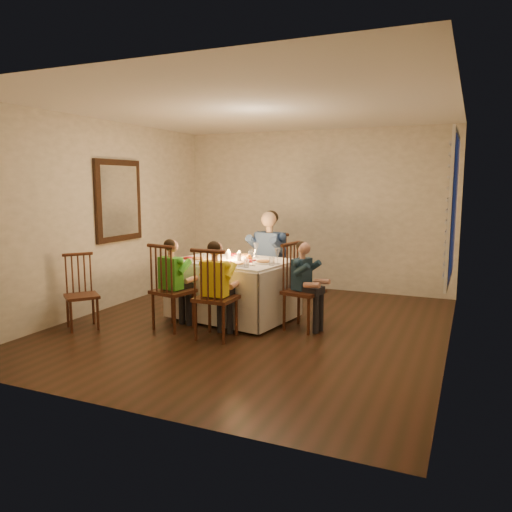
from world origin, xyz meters
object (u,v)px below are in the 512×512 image
at_px(chair_extra, 83,328).
at_px(adult, 269,306).
at_px(chair_end, 303,329).
at_px(serving_bowl, 215,253).
at_px(dining_table, 233,277).
at_px(child_green, 174,328).
at_px(child_yellow, 216,338).
at_px(chair_near_right, 216,338).
at_px(chair_near_left, 174,328).
at_px(chair_adult, 269,306).
at_px(child_teal, 303,329).

relative_size(chair_extra, adult, 0.67).
height_order(chair_end, serving_bowl, serving_bowl).
relative_size(dining_table, child_green, 1.49).
xyz_separation_m(adult, child_yellow, (0.02, -1.62, 0.00)).
height_order(dining_table, child_green, dining_table).
distance_m(chair_end, chair_extra, 2.67).
relative_size(chair_near_right, chair_extra, 1.15).
height_order(adult, child_yellow, adult).
xyz_separation_m(chair_near_right, chair_extra, (-1.66, -0.31, 0.00)).
relative_size(adult, child_green, 1.25).
bearing_deg(adult, serving_bowl, -130.91).
distance_m(chair_near_left, child_yellow, 0.66).
bearing_deg(chair_adult, chair_end, -33.44).
xyz_separation_m(chair_near_left, chair_end, (1.45, 0.60, 0.00)).
bearing_deg(dining_table, chair_extra, -131.70).
bearing_deg(chair_end, adult, 53.21).
height_order(dining_table, chair_extra, dining_table).
height_order(chair_near_right, chair_extra, chair_near_right).
distance_m(chair_near_right, serving_bowl, 1.57).
xyz_separation_m(chair_end, serving_bowl, (-1.44, 0.46, 0.79)).
bearing_deg(child_green, serving_bowl, -79.40).
relative_size(child_yellow, child_teal, 1.05).
height_order(child_yellow, serving_bowl, serving_bowl).
distance_m(dining_table, chair_adult, 0.96).
height_order(dining_table, adult, dining_table).
distance_m(chair_end, child_teal, 0.00).
distance_m(dining_table, child_yellow, 1.04).
bearing_deg(child_yellow, chair_adult, -89.82).
bearing_deg(chair_near_left, dining_table, -110.29).
xyz_separation_m(chair_near_right, child_green, (-0.65, 0.12, 0.00)).
bearing_deg(chair_end, child_yellow, 143.38).
height_order(chair_near_left, chair_end, same).
bearing_deg(child_yellow, chair_near_right, 180.00).
bearing_deg(serving_bowl, chair_near_left, -90.42).
bearing_deg(adult, chair_near_right, -75.07).
relative_size(chair_end, child_yellow, 0.94).
distance_m(chair_adult, child_yellow, 1.63).
bearing_deg(dining_table, child_green, -111.84).
xyz_separation_m(child_yellow, serving_bowl, (-0.64, 1.19, 0.79)).
bearing_deg(serving_bowl, chair_extra, -124.07).
bearing_deg(child_teal, chair_extra, 123.89).
xyz_separation_m(dining_table, child_green, (-0.45, -0.73, -0.55)).
bearing_deg(chair_adult, adult, 0.00).
bearing_deg(child_green, chair_extra, 34.48).
bearing_deg(adult, chair_near_left, -98.61).
relative_size(chair_extra, child_yellow, 0.82).
distance_m(chair_end, child_green, 1.57).
relative_size(chair_end, child_teal, 0.98).
height_order(dining_table, serving_bowl, serving_bowl).
relative_size(dining_table, chair_extra, 1.79).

